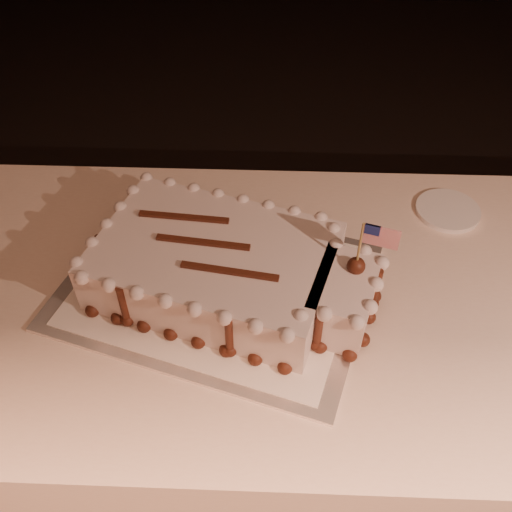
{
  "coord_description": "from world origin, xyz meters",
  "views": [
    {
      "loc": [
        -0.08,
        -0.15,
        1.62
      ],
      "look_at": [
        -0.11,
        0.61,
        0.84
      ],
      "focal_mm": 40.0,
      "sensor_mm": 36.0,
      "label": 1
    }
  ],
  "objects_px": {
    "banquet_table": "(299,392)",
    "side_plate": "(448,210)",
    "cake_board": "(216,286)",
    "sheet_cake": "(230,269)"
  },
  "relations": [
    {
      "from": "banquet_table",
      "to": "cake_board",
      "type": "xyz_separation_m",
      "value": [
        -0.19,
        0.01,
        0.38
      ]
    },
    {
      "from": "banquet_table",
      "to": "sheet_cake",
      "type": "distance_m",
      "value": 0.47
    },
    {
      "from": "cake_board",
      "to": "sheet_cake",
      "type": "distance_m",
      "value": 0.07
    },
    {
      "from": "banquet_table",
      "to": "cake_board",
      "type": "relative_size",
      "value": 4.05
    },
    {
      "from": "cake_board",
      "to": "sheet_cake",
      "type": "bearing_deg",
      "value": 0.41
    },
    {
      "from": "cake_board",
      "to": "banquet_table",
      "type": "bearing_deg",
      "value": 14.3
    },
    {
      "from": "cake_board",
      "to": "side_plate",
      "type": "height_order",
      "value": "side_plate"
    },
    {
      "from": "banquet_table",
      "to": "side_plate",
      "type": "distance_m",
      "value": 0.56
    },
    {
      "from": "side_plate",
      "to": "banquet_table",
      "type": "bearing_deg",
      "value": -141.72
    },
    {
      "from": "cake_board",
      "to": "side_plate",
      "type": "xyz_separation_m",
      "value": [
        0.51,
        0.25,
        0.0
      ]
    }
  ]
}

